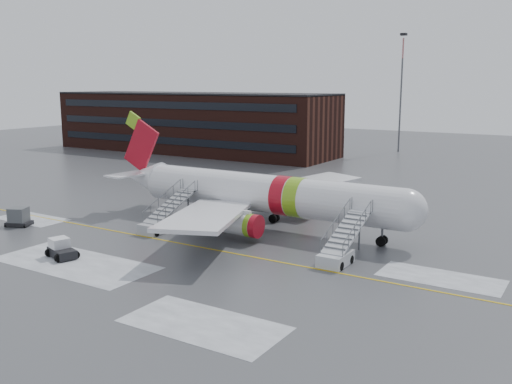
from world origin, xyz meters
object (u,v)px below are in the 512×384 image
Objects in this scene: airstair_fwd at (339,250)px; uld_container at (19,217)px; airliner at (258,194)px; pushback_tug at (61,249)px; airstair_aft at (161,221)px.

airstair_fwd is 33.15m from uld_container.
uld_container is at bearing -169.57° from airstair_fwd.
airliner reaches higher than pushback_tug.
airstair_aft is 2.78× the size of uld_container.
airstair_fwd reaches higher than pushback_tug.
airliner is 19.62m from pushback_tug.
uld_container reaches higher than pushback_tug.
airstair_aft is at bearing -137.62° from airliner.
pushback_tug is (-1.40, -10.91, -0.36)m from airstair_aft.
airstair_fwd reaches higher than uld_container.
airstair_aft is 11.01m from pushback_tug.
airliner reaches higher than uld_container.
airstair_fwd is at bearing 0.00° from airstair_aft.
airliner is 13.60m from airstair_fwd.
airliner reaches higher than airstair_fwd.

